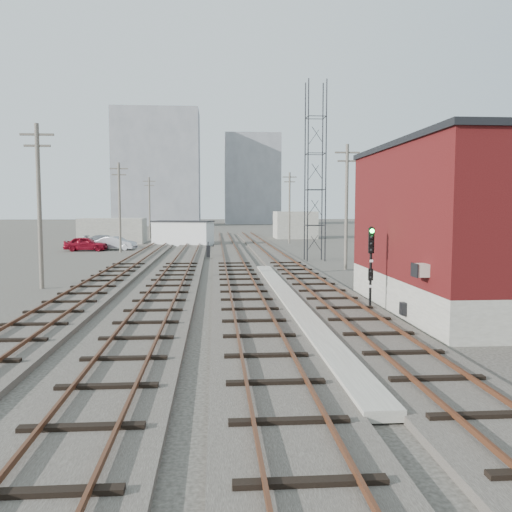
{
  "coord_description": "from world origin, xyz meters",
  "views": [
    {
      "loc": [
        -2.93,
        -10.45,
        4.41
      ],
      "look_at": [
        -1.03,
        14.72,
        2.2
      ],
      "focal_mm": 38.0,
      "sensor_mm": 36.0,
      "label": 1
    }
  ],
  "objects": [
    {
      "name": "apartment_left",
      "position": [
        -18.0,
        135.0,
        15.0
      ],
      "size": [
        22.0,
        14.0,
        30.0
      ],
      "primitive_type": "cube",
      "color": "gray",
      "rests_on": "ground"
    },
    {
      "name": "brick_building",
      "position": [
        7.5,
        12.0,
        3.63
      ],
      "size": [
        6.54,
        12.2,
        7.22
      ],
      "color": "gray",
      "rests_on": "ground"
    },
    {
      "name": "platform_curb",
      "position": [
        0.5,
        14.0,
        0.13
      ],
      "size": [
        0.9,
        28.0,
        0.26
      ],
      "primitive_type": "cube",
      "color": "gray",
      "rests_on": "ground"
    },
    {
      "name": "track_mid_right",
      "position": [
        -1.5,
        39.0,
        0.11
      ],
      "size": [
        3.2,
        90.0,
        0.39
      ],
      "color": "#332D28",
      "rests_on": "ground"
    },
    {
      "name": "signal_mast",
      "position": [
        3.7,
        12.1,
        2.09
      ],
      "size": [
        0.4,
        0.4,
        3.65
      ],
      "color": "gray",
      "rests_on": "ground"
    },
    {
      "name": "track_left",
      "position": [
        -9.5,
        39.0,
        0.11
      ],
      "size": [
        3.2,
        90.0,
        0.39
      ],
      "color": "#332D28",
      "rests_on": "ground"
    },
    {
      "name": "site_trailer",
      "position": [
        -6.78,
        54.69,
        1.51
      ],
      "size": [
        7.7,
        5.16,
        2.99
      ],
      "rotation": [
        0.0,
        0.0,
        -0.32
      ],
      "color": "silver",
      "rests_on": "ground"
    },
    {
      "name": "ground",
      "position": [
        0.0,
        60.0,
        0.0
      ],
      "size": [
        320.0,
        320.0,
        0.0
      ],
      "primitive_type": "plane",
      "color": "#282621",
      "rests_on": "ground"
    },
    {
      "name": "track_right",
      "position": [
        2.5,
        39.0,
        0.11
      ],
      "size": [
        3.2,
        90.0,
        0.39
      ],
      "color": "#332D28",
      "rests_on": "ground"
    },
    {
      "name": "lattice_tower",
      "position": [
        5.5,
        35.0,
        7.5
      ],
      "size": [
        1.6,
        1.6,
        15.0
      ],
      "color": "black",
      "rests_on": "ground"
    },
    {
      "name": "apartment_right",
      "position": [
        8.0,
        150.0,
        13.0
      ],
      "size": [
        16.0,
        12.0,
        26.0
      ],
      "primitive_type": "cube",
      "color": "gray",
      "rests_on": "ground"
    },
    {
      "name": "shed_left",
      "position": [
        -16.0,
        60.0,
        1.6
      ],
      "size": [
        8.0,
        5.0,
        3.2
      ],
      "primitive_type": "cube",
      "color": "gray",
      "rests_on": "ground"
    },
    {
      "name": "switch_stand",
      "position": [
        -3.57,
        37.62,
        0.65
      ],
      "size": [
        0.33,
        0.33,
        1.38
      ],
      "rotation": [
        0.0,
        0.0,
        0.04
      ],
      "color": "black",
      "rests_on": "ground"
    },
    {
      "name": "utility_pole_left_b",
      "position": [
        -12.5,
        45.0,
        4.8
      ],
      "size": [
        1.8,
        0.24,
        9.0
      ],
      "color": "#595147",
      "rests_on": "ground"
    },
    {
      "name": "car_silver",
      "position": [
        -13.53,
        48.49,
        0.71
      ],
      "size": [
        4.58,
        2.53,
        1.43
      ],
      "primitive_type": "imported",
      "rotation": [
        0.0,
        0.0,
        1.32
      ],
      "color": "#A8A9AF",
      "rests_on": "ground"
    },
    {
      "name": "shed_right",
      "position": [
        9.0,
        70.0,
        2.0
      ],
      "size": [
        6.0,
        6.0,
        4.0
      ],
      "primitive_type": "cube",
      "color": "gray",
      "rests_on": "ground"
    },
    {
      "name": "track_mid_left",
      "position": [
        -5.5,
        39.0,
        0.11
      ],
      "size": [
        3.2,
        90.0,
        0.39
      ],
      "color": "#332D28",
      "rests_on": "ground"
    },
    {
      "name": "car_grey",
      "position": [
        -15.39,
        52.46,
        0.71
      ],
      "size": [
        4.97,
        2.21,
        1.42
      ],
      "primitive_type": "imported",
      "rotation": [
        0.0,
        0.0,
        1.52
      ],
      "color": "gray",
      "rests_on": "ground"
    },
    {
      "name": "car_red",
      "position": [
        -16.41,
        47.11,
        0.75
      ],
      "size": [
        4.48,
        1.93,
        1.51
      ],
      "primitive_type": "imported",
      "rotation": [
        0.0,
        0.0,
        1.54
      ],
      "color": "maroon",
      "rests_on": "ground"
    },
    {
      "name": "utility_pole_right_a",
      "position": [
        6.5,
        28.0,
        4.8
      ],
      "size": [
        1.8,
        0.24,
        9.0
      ],
      "color": "#595147",
      "rests_on": "ground"
    },
    {
      "name": "utility_pole_right_b",
      "position": [
        6.5,
        58.0,
        4.8
      ],
      "size": [
        1.8,
        0.24,
        9.0
      ],
      "color": "#595147",
      "rests_on": "ground"
    },
    {
      "name": "utility_pole_left_a",
      "position": [
        -12.5,
        20.0,
        4.8
      ],
      "size": [
        1.8,
        0.24,
        9.0
      ],
      "color": "#595147",
      "rests_on": "ground"
    },
    {
      "name": "utility_pole_left_c",
      "position": [
        -12.5,
        70.0,
        4.8
      ],
      "size": [
        1.8,
        0.24,
        9.0
      ],
      "color": "#595147",
      "rests_on": "ground"
    }
  ]
}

